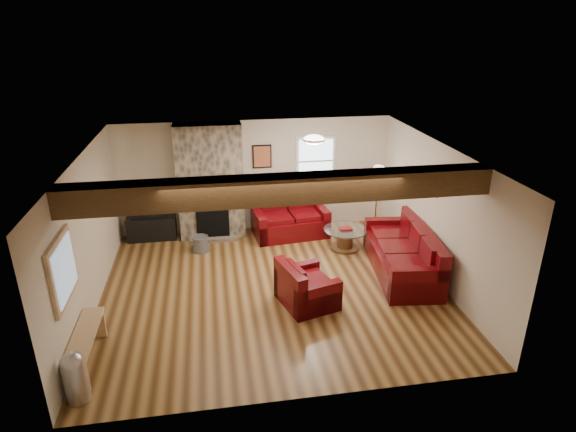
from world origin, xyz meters
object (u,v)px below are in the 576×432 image
object	(u,v)px
loveseat	(290,217)
television	(149,206)
coffee_table	(345,239)
sofa_three	(402,251)
tv_cabinet	(152,228)
armchair_red	(307,283)
floor_lamp	(378,177)

from	to	relation	value
loveseat	television	size ratio (longest dim) A/B	1.92
coffee_table	television	distance (m)	4.24
sofa_three	coffee_table	distance (m)	1.41
tv_cabinet	armchair_red	bearing A→B (deg)	-47.64
television	coffee_table	bearing A→B (deg)	-16.22
television	loveseat	bearing A→B (deg)	-5.68
armchair_red	floor_lamp	xyz separation A→B (m)	(2.01, 2.40, 1.01)
loveseat	armchair_red	world-z (taller)	loveseat
armchair_red	floor_lamp	world-z (taller)	floor_lamp
armchair_red	floor_lamp	size ratio (longest dim) A/B	0.57
loveseat	armchair_red	xyz separation A→B (m)	(-0.19, -2.80, -0.05)
armchair_red	tv_cabinet	bearing A→B (deg)	26.13
sofa_three	armchair_red	world-z (taller)	sofa_three
tv_cabinet	television	world-z (taller)	television
tv_cabinet	sofa_three	bearing A→B (deg)	-25.92
armchair_red	coffee_table	bearing A→B (deg)	-48.28
loveseat	tv_cabinet	xyz separation A→B (m)	(-3.02, 0.30, -0.16)
loveseat	armchair_red	bearing A→B (deg)	-100.28
television	tv_cabinet	bearing A→B (deg)	0.00
loveseat	coffee_table	xyz separation A→B (m)	(1.02, -0.87, -0.20)
sofa_three	tv_cabinet	xyz separation A→B (m)	(-4.80, 2.33, -0.19)
sofa_three	loveseat	world-z (taller)	sofa_three
coffee_table	television	xyz separation A→B (m)	(-4.04, 1.17, 0.54)
television	floor_lamp	distance (m)	4.93
armchair_red	television	distance (m)	4.22
sofa_three	coffee_table	size ratio (longest dim) A/B	2.58
floor_lamp	coffee_table	bearing A→B (deg)	-149.62
loveseat	floor_lamp	size ratio (longest dim) A/B	0.98
armchair_red	television	bearing A→B (deg)	26.13
loveseat	armchair_red	distance (m)	2.81
armchair_red	television	world-z (taller)	television
tv_cabinet	floor_lamp	xyz separation A→B (m)	(4.84, -0.70, 1.13)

